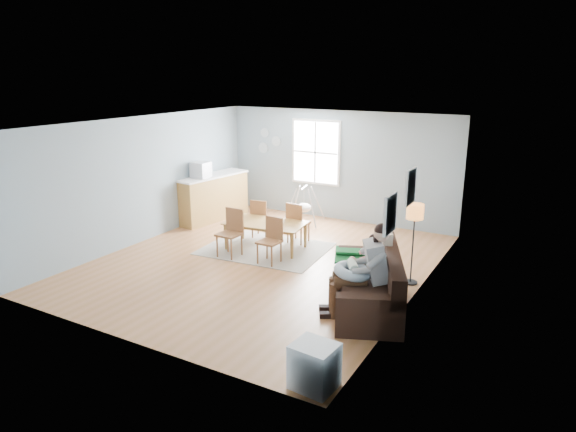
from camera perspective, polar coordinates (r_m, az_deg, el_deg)
The scene contains 22 objects.
room at distance 9.49m, azimuth -2.92°, elevation 8.65°, with size 8.40×9.40×3.90m.
window at distance 12.89m, azimuth 3.11°, elevation 7.09°, with size 1.32×0.08×1.62m.
pictures at distance 7.43m, azimuth 12.40°, elevation 1.79°, with size 0.05×1.34×0.74m.
wall_plates at distance 13.54m, azimuth -2.25°, elevation 8.29°, with size 0.67×0.02×0.66m.
sofa at distance 8.27m, azimuth 9.25°, elevation -7.79°, with size 1.75×2.43×0.90m.
green_throw at distance 8.87m, azimuth 8.56°, elevation -4.35°, with size 1.02×0.82×0.04m, color #16622C.
beige_pillow at distance 8.65m, azimuth 10.77°, elevation -3.22°, with size 0.15×0.54×0.54m, color tan.
father at distance 7.80m, azimuth 8.47°, elevation -5.60°, with size 1.09×0.84×1.46m.
nursing_pillow at distance 7.82m, azimuth 7.20°, elevation -6.11°, with size 0.58×0.58×0.16m, color silver.
infant at distance 7.82m, azimuth 7.20°, elevation -5.38°, with size 0.29×0.39×0.15m.
toddler at distance 8.30m, azimuth 8.75°, elevation -4.38°, with size 0.61×0.45×0.90m.
floor_lamp at distance 8.99m, azimuth 13.89°, elevation -0.25°, with size 0.29×0.29×1.43m.
storage_cube at distance 6.27m, azimuth 2.88°, elevation -16.28°, with size 0.54×0.49×0.55m.
rug at distance 10.80m, azimuth -2.52°, elevation -3.65°, with size 2.49×1.89×0.01m, color #A39F95.
dining_table at distance 10.71m, azimuth -2.54°, elevation -2.22°, with size 1.65×0.92×0.58m, color olive.
chair_sw at distance 10.33m, azimuth -6.28°, elevation -1.47°, with size 0.44×0.44×0.96m.
chair_se at distance 9.92m, azimuth -1.85°, elevation -2.39°, with size 0.42×0.42×0.89m.
chair_nw at distance 11.37m, azimuth -3.09°, elevation -0.05°, with size 0.46×0.46×0.88m.
chair_ne at distance 10.99m, azimuth 0.95°, elevation -0.50°, with size 0.43×0.43×0.91m.
counter at distance 12.93m, azimuth -8.34°, elevation 2.11°, with size 0.86×2.09×1.14m.
monitor at distance 12.50m, azimuth -9.69°, elevation 5.09°, with size 0.40×0.37×0.37m.
baby_swing at distance 12.53m, azimuth 1.77°, elevation 1.01°, with size 1.04×1.05×0.90m.
Camera 1 is at (5.02, -7.97, 3.61)m, focal length 32.00 mm.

